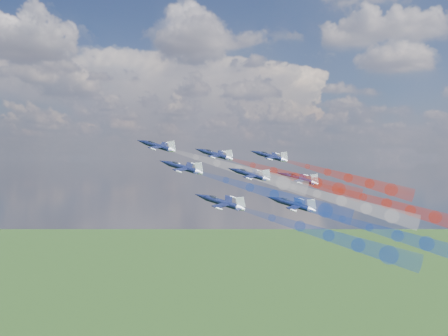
# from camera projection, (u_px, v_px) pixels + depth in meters

# --- Properties ---
(jet_lead) EXTENTS (14.51, 11.99, 8.31)m
(jet_lead) POSITION_uv_depth(u_px,v_px,m) (158.00, 146.00, 142.80)
(jet_lead) COLOR black
(trail_lead) EXTENTS (37.85, 9.73, 14.61)m
(trail_lead) POSITION_uv_depth(u_px,v_px,m) (239.00, 169.00, 136.21)
(trail_lead) COLOR white
(jet_inner_left) EXTENTS (14.51, 11.99, 8.31)m
(jet_inner_left) POSITION_uv_depth(u_px,v_px,m) (183.00, 168.00, 128.83)
(jet_inner_left) COLOR black
(trail_inner_left) EXTENTS (37.85, 9.73, 14.61)m
(trail_inner_left) POSITION_uv_depth(u_px,v_px,m) (274.00, 194.00, 122.23)
(trail_inner_left) COLOR blue
(jet_inner_right) EXTENTS (14.51, 11.99, 8.31)m
(jet_inner_right) POSITION_uv_depth(u_px,v_px,m) (215.00, 155.00, 149.99)
(jet_inner_right) COLOR black
(trail_inner_right) EXTENTS (37.85, 9.73, 14.61)m
(trail_inner_right) POSITION_uv_depth(u_px,v_px,m) (295.00, 177.00, 143.39)
(trail_inner_right) COLOR red
(jet_outer_left) EXTENTS (14.51, 11.99, 8.31)m
(jet_outer_left) POSITION_uv_depth(u_px,v_px,m) (222.00, 202.00, 113.74)
(jet_outer_left) COLOR black
(trail_outer_left) EXTENTS (37.85, 9.73, 14.61)m
(trail_outer_left) POSITION_uv_depth(u_px,v_px,m) (329.00, 235.00, 107.14)
(trail_outer_left) COLOR blue
(jet_center_third) EXTENTS (14.51, 11.99, 8.31)m
(jet_center_third) POSITION_uv_depth(u_px,v_px,m) (250.00, 175.00, 134.39)
(jet_center_third) COLOR black
(trail_center_third) EXTENTS (37.85, 9.73, 14.61)m
(trail_center_third) POSITION_uv_depth(u_px,v_px,m) (341.00, 201.00, 127.79)
(trail_center_third) COLOR white
(jet_outer_right) EXTENTS (14.51, 11.99, 8.31)m
(jet_outer_right) POSITION_uv_depth(u_px,v_px,m) (270.00, 156.00, 157.55)
(jet_outer_right) COLOR black
(trail_outer_right) EXTENTS (37.85, 9.73, 14.61)m
(trail_outer_right) POSITION_uv_depth(u_px,v_px,m) (348.00, 178.00, 150.96)
(trail_outer_right) COLOR red
(jet_rear_left) EXTENTS (14.51, 11.99, 8.31)m
(jet_rear_left) POSITION_uv_depth(u_px,v_px,m) (293.00, 204.00, 120.61)
(jet_rear_left) COLOR black
(trail_rear_left) EXTENTS (37.85, 9.73, 14.61)m
(trail_rear_left) POSITION_uv_depth(u_px,v_px,m) (398.00, 235.00, 114.02)
(trail_rear_left) COLOR blue
(jet_rear_right) EXTENTS (14.51, 11.99, 8.31)m
(jet_rear_right) POSITION_uv_depth(u_px,v_px,m) (299.00, 179.00, 143.22)
(jet_rear_right) COLOR black
(trail_rear_right) EXTENTS (37.85, 9.73, 14.61)m
(trail_rear_right) POSITION_uv_depth(u_px,v_px,m) (387.00, 204.00, 136.62)
(trail_rear_right) COLOR red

